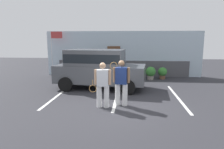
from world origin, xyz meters
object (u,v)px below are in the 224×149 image
parked_suv (98,67)px  tennis_player_man (103,84)px  tennis_player_woman (121,82)px  potted_plant_by_porch (151,72)px  flag_pole (54,45)px  potted_plant_secondary (162,73)px

parked_suv → tennis_player_man: bearing=-71.9°
tennis_player_woman → potted_plant_by_porch: bearing=-99.6°
parked_suv → flag_pole: 4.94m
parked_suv → tennis_player_woman: 3.02m
potted_plant_secondary → flag_pole: bearing=177.6°
parked_suv → potted_plant_by_porch: bearing=47.5°
tennis_player_man → potted_plant_secondary: size_ratio=2.25×
tennis_player_man → flag_pole: (-4.22, 6.24, 1.28)m
tennis_player_woman → potted_plant_secondary: size_ratio=2.32×
potted_plant_by_porch → flag_pole: size_ratio=0.27×
tennis_player_man → potted_plant_by_porch: size_ratio=2.05×
potted_plant_by_porch → potted_plant_secondary: (0.80, 0.31, -0.04)m
tennis_player_woman → potted_plant_secondary: 6.17m
potted_plant_secondary → flag_pole: 7.58m
tennis_player_woman → tennis_player_man: bearing=31.6°
flag_pole → tennis_player_woman: bearing=-50.4°
parked_suv → tennis_player_woman: size_ratio=2.69×
potted_plant_secondary → potted_plant_by_porch: bearing=-158.7°
tennis_player_man → potted_plant_by_porch: tennis_player_man is taller
tennis_player_man → parked_suv: bearing=-78.5°
parked_suv → flag_pole: bearing=144.3°
parked_suv → potted_plant_by_porch: size_ratio=5.69×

